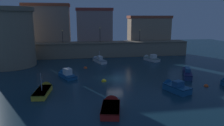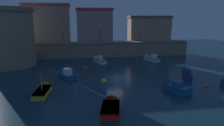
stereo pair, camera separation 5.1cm
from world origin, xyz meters
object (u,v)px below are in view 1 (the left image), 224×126
Objects in this scene: quay_lamp_0 at (62,34)px; moored_boat_1 at (44,90)px; fortress_tower at (8,37)px; moored_boat_7 at (150,58)px; moored_boat_3 at (173,87)px; mooring_buoy_2 at (206,86)px; moored_boat_4 at (111,106)px; moored_boat_0 at (187,72)px; moored_boat_2 at (98,60)px; quay_lamp_1 at (100,32)px; moored_boat_6 at (66,74)px; mooring_buoy_0 at (85,68)px; mooring_buoy_1 at (104,81)px; quay_lamp_2 at (140,33)px.

moored_boat_1 is (-0.79, -23.72, -5.26)m from quay_lamp_0.
fortress_tower reaches higher than moored_boat_1.
moored_boat_1 is 1.10× the size of moored_boat_7.
mooring_buoy_2 is at bearing -103.84° from moored_boat_3.
mooring_buoy_2 is at bearing -29.42° from fortress_tower.
moored_boat_3 is 0.99× the size of moored_boat_4.
moored_boat_2 reaches higher than moored_boat_0.
quay_lamp_0 is 0.63× the size of moored_boat_3.
moored_boat_0 reaches higher than moored_boat_4.
moored_boat_7 is at bearing -31.17° from moored_boat_3.
quay_lamp_1 is 0.70× the size of moored_boat_6.
mooring_buoy_1 is at bearing -73.93° from mooring_buoy_0.
moored_boat_7 is at bearing -85.44° from quay_lamp_2.
mooring_buoy_0 is (14.65, -4.40, -5.78)m from fortress_tower.
quay_lamp_0 reaches higher than mooring_buoy_1.
moored_boat_3 is at bearing -35.25° from fortress_tower.
quay_lamp_1 is at bearing 70.96° from mooring_buoy_0.
moored_boat_3 reaches higher than moored_boat_0.
fortress_tower is 19.49m from moored_boat_1.
moored_boat_0 is (21.67, -19.08, -5.09)m from quay_lamp_0.
moored_boat_2 is 1.29× the size of moored_boat_4.
moored_boat_6 is (2.27, 6.97, 0.07)m from moored_boat_1.
quay_lamp_0 is at bearing 180.00° from quay_lamp_2.
moored_boat_6 is 7.59× the size of mooring_buoy_0.
moored_boat_4 is 14.51m from moored_boat_6.
moored_boat_4 is (-14.63, -11.06, -0.13)m from moored_boat_0.
quay_lamp_2 is (18.94, -0.00, -0.06)m from quay_lamp_0.
quay_lamp_2 is at bearing 32.99° from moored_boat_0.
moored_boat_6 is at bearing -84.95° from quay_lamp_0.
moored_boat_2 reaches higher than mooring_buoy_0.
mooring_buoy_0 is (3.40, 5.05, -0.42)m from moored_boat_6.
moored_boat_1 is 1.08× the size of moored_boat_6.
moored_boat_1 is 13.30m from mooring_buoy_0.
moored_boat_4 is (7.04, -30.14, -5.22)m from quay_lamp_0.
quay_lamp_2 reaches higher than mooring_buoy_0.
quay_lamp_2 reaches higher than moored_boat_4.
quay_lamp_0 is 0.55× the size of moored_boat_1.
fortress_tower is at bearing 68.79° from moored_boat_7.
moored_boat_0 is 1.43× the size of moored_boat_3.
moored_boat_0 is at bearing -81.85° from quay_lamp_2.
mooring_buoy_1 is (-14.27, -1.35, -0.52)m from moored_boat_0.
moored_boat_0 is 8.55m from moored_boat_3.
moored_boat_2 is 9.32× the size of mooring_buoy_0.
quay_lamp_2 is at bearing -9.60° from moored_boat_4.
moored_boat_3 is 5.40m from mooring_buoy_2.
moored_boat_2 is at bearing 10.10° from moored_boat_4.
quay_lamp_1 is 21.32m from mooring_buoy_1.
quay_lamp_1 is 5.31× the size of mooring_buoy_0.
moored_boat_7 is at bearing 1.50° from fortress_tower.
quay_lamp_0 is 22.44m from mooring_buoy_1.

